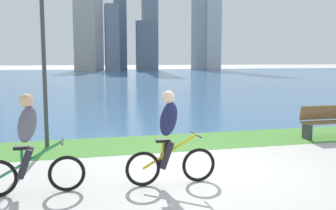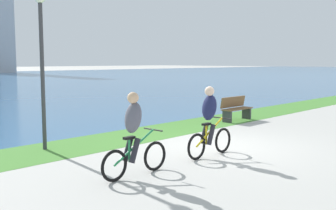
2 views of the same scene
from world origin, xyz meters
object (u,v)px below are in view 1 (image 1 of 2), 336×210
at_px(cyclist_trailing, 29,144).
at_px(lamppost_tall, 43,44).
at_px(bench_near_path, 326,122).
at_px(cyclist_lead, 169,138).

xyz_separation_m(cyclist_trailing, lamppost_tall, (0.05, 3.45, 1.74)).
bearing_deg(bench_near_path, cyclist_lead, -152.04).
bearing_deg(cyclist_trailing, bench_near_path, 19.91).
height_order(cyclist_lead, cyclist_trailing, cyclist_lead).
bearing_deg(lamppost_tall, bench_near_path, -5.31).
xyz_separation_m(cyclist_lead, lamppost_tall, (-2.26, 3.51, 1.74)).
height_order(cyclist_trailing, bench_near_path, cyclist_trailing).
bearing_deg(cyclist_trailing, cyclist_lead, -1.34).
distance_m(cyclist_lead, cyclist_trailing, 2.31).
relative_size(cyclist_trailing, bench_near_path, 1.11).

